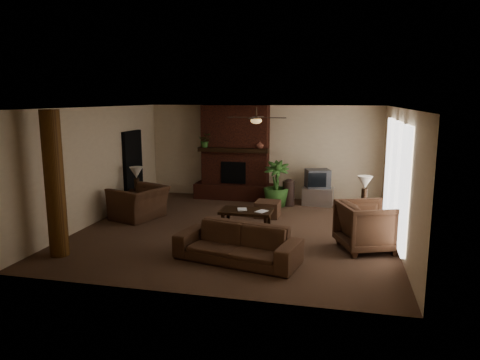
% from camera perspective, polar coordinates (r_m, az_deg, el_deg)
% --- Properties ---
extents(room_shell, '(7.00, 7.00, 7.00)m').
position_cam_1_polar(room_shell, '(9.97, -0.51, 1.29)').
color(room_shell, brown).
rests_on(room_shell, ground).
extents(fireplace, '(2.40, 0.70, 2.80)m').
position_cam_1_polar(fireplace, '(13.29, -0.64, 2.54)').
color(fireplace, '#4D2014').
rests_on(fireplace, ground).
extents(windows, '(0.08, 3.65, 2.35)m').
position_cam_1_polar(windows, '(9.98, 19.43, 0.40)').
color(windows, white).
rests_on(windows, ground).
extents(log_column, '(0.36, 0.36, 2.80)m').
position_cam_1_polar(log_column, '(9.02, -22.84, -0.53)').
color(log_column, brown).
rests_on(log_column, ground).
extents(doorway, '(0.10, 1.00, 2.10)m').
position_cam_1_polar(doorway, '(12.88, -13.65, 1.52)').
color(doorway, black).
rests_on(doorway, ground).
extents(ceiling_fan, '(1.35, 1.35, 0.37)m').
position_cam_1_polar(ceiling_fan, '(10.06, 2.11, 7.84)').
color(ceiling_fan, '#302015').
rests_on(ceiling_fan, ceiling).
extents(sofa, '(2.40, 1.16, 0.90)m').
position_cam_1_polar(sofa, '(8.25, -0.34, -7.46)').
color(sofa, '#4B3020').
rests_on(sofa, ground).
extents(armchair_left, '(1.17, 1.44, 1.08)m').
position_cam_1_polar(armchair_left, '(11.40, -12.94, -2.20)').
color(armchair_left, '#4B3020').
rests_on(armchair_left, ground).
extents(armchair_right, '(1.29, 1.33, 1.08)m').
position_cam_1_polar(armchair_right, '(9.18, 16.19, -5.46)').
color(armchair_right, '#4B3020').
rests_on(armchair_right, ground).
extents(coffee_table, '(1.20, 0.70, 0.43)m').
position_cam_1_polar(coffee_table, '(10.33, 0.81, -4.21)').
color(coffee_table, black).
rests_on(coffee_table, ground).
extents(ottoman, '(0.62, 0.62, 0.40)m').
position_cam_1_polar(ottoman, '(11.37, 3.60, -3.75)').
color(ottoman, '#4B3020').
rests_on(ottoman, ground).
extents(tv_stand, '(0.89, 0.56, 0.50)m').
position_cam_1_polar(tv_stand, '(12.76, 10.04, -2.09)').
color(tv_stand, '#BDBDBF').
rests_on(tv_stand, ground).
extents(tv, '(0.77, 0.70, 0.52)m').
position_cam_1_polar(tv, '(12.69, 9.99, 0.20)').
color(tv, '#3C3C3F').
rests_on(tv, tv_stand).
extents(floor_vase, '(0.34, 0.34, 0.77)m').
position_cam_1_polar(floor_vase, '(12.54, 6.30, -1.36)').
color(floor_vase, '#31201B').
rests_on(floor_vase, ground).
extents(floor_plant, '(0.88, 1.36, 0.72)m').
position_cam_1_polar(floor_plant, '(12.44, 4.67, -1.77)').
color(floor_plant, '#315923').
rests_on(floor_plant, ground).
extents(side_table_left, '(0.60, 0.60, 0.55)m').
position_cam_1_polar(side_table_left, '(12.25, -13.11, -2.60)').
color(side_table_left, black).
rests_on(side_table_left, ground).
extents(lamp_left, '(0.36, 0.36, 0.65)m').
position_cam_1_polar(lamp_left, '(12.09, -13.25, 0.72)').
color(lamp_left, '#302015').
rests_on(lamp_left, side_table_left).
extents(side_table_right, '(0.54, 0.54, 0.55)m').
position_cam_1_polar(side_table_right, '(10.94, 15.48, -4.30)').
color(side_table_right, black).
rests_on(side_table_right, ground).
extents(lamp_right, '(0.44, 0.44, 0.65)m').
position_cam_1_polar(lamp_right, '(10.81, 15.84, -0.54)').
color(lamp_right, '#302015').
rests_on(lamp_right, side_table_right).
extents(mantel_plant, '(0.48, 0.51, 0.33)m').
position_cam_1_polar(mantel_plant, '(13.19, -4.52, 4.94)').
color(mantel_plant, '#315923').
rests_on(mantel_plant, fireplace).
extents(mantel_vase, '(0.22, 0.23, 0.22)m').
position_cam_1_polar(mantel_vase, '(12.86, 2.61, 4.58)').
color(mantel_vase, brown).
rests_on(mantel_vase, fireplace).
extents(book_a, '(0.22, 0.08, 0.29)m').
position_cam_1_polar(book_a, '(10.28, -0.32, -3.13)').
color(book_a, '#999999').
rests_on(book_a, coffee_table).
extents(book_b, '(0.20, 0.11, 0.29)m').
position_cam_1_polar(book_b, '(10.17, 2.32, -3.27)').
color(book_b, '#999999').
rests_on(book_b, coffee_table).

